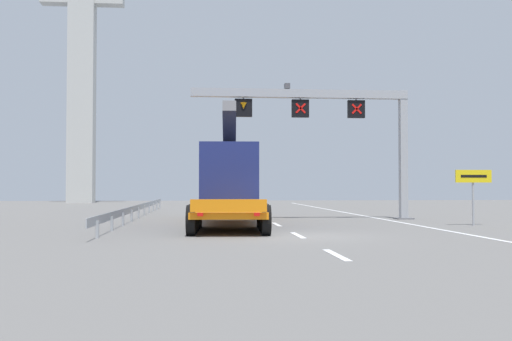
% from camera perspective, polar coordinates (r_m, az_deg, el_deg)
% --- Properties ---
extents(ground, '(112.00, 112.00, 0.00)m').
position_cam_1_polar(ground, '(21.33, 4.30, -6.29)').
color(ground, slate).
extents(lane_markings, '(0.20, 71.11, 0.01)m').
position_cam_1_polar(lane_markings, '(49.37, -1.12, -3.62)').
color(lane_markings, silver).
rests_on(lane_markings, ground).
extents(edge_line_right, '(0.20, 63.00, 0.01)m').
position_cam_1_polar(edge_line_right, '(34.40, 11.28, -4.47)').
color(edge_line_right, silver).
rests_on(edge_line_right, ground).
extents(overhead_lane_gantry, '(12.00, 0.90, 7.31)m').
position_cam_1_polar(overhead_lane_gantry, '(32.38, 7.06, 5.36)').
color(overhead_lane_gantry, '#9EA0A5').
rests_on(overhead_lane_gantry, ground).
extents(heavy_haul_truck_orange, '(3.63, 14.16, 5.30)m').
position_cam_1_polar(heavy_haul_truck_orange, '(28.73, -2.54, -1.11)').
color(heavy_haul_truck_orange, orange).
rests_on(heavy_haul_truck_orange, ground).
extents(exit_sign_yellow, '(1.69, 0.15, 2.53)m').
position_cam_1_polar(exit_sign_yellow, '(28.69, 20.17, -1.09)').
color(exit_sign_yellow, '#9EA0A5').
rests_on(exit_sign_yellow, ground).
extents(guardrail_left, '(0.13, 32.15, 0.76)m').
position_cam_1_polar(guardrail_left, '(35.26, -11.02, -3.50)').
color(guardrail_left, '#999EA3').
rests_on(guardrail_left, ground).
extents(bridge_pylon_distant, '(9.00, 2.00, 36.53)m').
position_cam_1_polar(bridge_pylon_distant, '(69.94, -16.37, 12.45)').
color(bridge_pylon_distant, '#B7B7B2').
rests_on(bridge_pylon_distant, ground).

